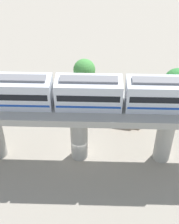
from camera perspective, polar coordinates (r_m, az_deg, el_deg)
The scene contains 7 objects.
ground_plane at distance 38.64m, azimuth -1.72°, elevation -7.47°, with size 120.00×120.00×0.00m, color gray.
viaduct at distance 34.71m, azimuth -1.89°, elevation -1.08°, with size 5.20×28.85×7.47m.
train at distance 32.60m, azimuth -0.13°, elevation 3.34°, with size 2.64×20.50×3.24m.
parked_car_orange at distance 42.74m, azimuth 6.43°, elevation -0.83°, with size 2.50×4.45×1.76m.
parked_car_silver at distance 47.00m, azimuth -8.63°, elevation 3.19°, with size 2.25×4.37×1.76m.
tree_near_viaduct at distance 47.13m, azimuth -0.90°, elevation 7.28°, with size 3.15×3.15×4.70m.
tree_far_corner at distance 44.56m, azimuth 14.93°, elevation 5.02°, with size 3.63×3.63×5.79m.
Camera 1 is at (26.30, 1.95, 28.24)m, focal length 52.89 mm.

